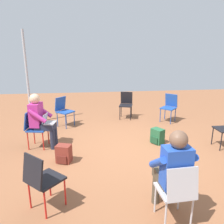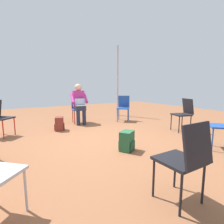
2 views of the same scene
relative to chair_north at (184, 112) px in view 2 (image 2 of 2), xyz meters
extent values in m
plane|color=brown|center=(-0.41, -2.30, -0.50)|extent=(14.00, 14.00, 0.00)
cylinder|color=#B7B7BC|center=(1.15, -3.85, -0.29)|extent=(0.02, 0.02, 0.42)
cube|color=black|center=(-0.02, -0.07, -0.06)|extent=(0.50, 0.50, 0.03)
cylinder|color=black|center=(0.09, -0.28, -0.29)|extent=(0.02, 0.02, 0.42)
cylinder|color=black|center=(-0.23, -0.19, -0.29)|extent=(0.02, 0.02, 0.42)
cylinder|color=black|center=(0.19, 0.04, -0.29)|extent=(0.02, 0.02, 0.42)
cylinder|color=black|center=(-0.14, 0.14, -0.29)|extent=(0.02, 0.02, 0.42)
cube|color=black|center=(0.03, 0.11, 0.15)|extent=(0.39, 0.20, 0.40)
cube|color=#1E4799|center=(-2.39, -1.97, -0.06)|extent=(0.46, 0.46, 0.03)
cylinder|color=red|center=(-2.19, -1.83, -0.29)|extent=(0.02, 0.02, 0.42)
cylinder|color=red|center=(-2.25, -2.17, -0.29)|extent=(0.02, 0.02, 0.42)
cylinder|color=red|center=(-2.53, -1.77, -0.29)|extent=(0.02, 0.02, 0.42)
cylinder|color=red|center=(-2.59, -2.11, -0.29)|extent=(0.02, 0.02, 0.42)
cube|color=#1E4799|center=(-2.58, -1.94, 0.15)|extent=(0.16, 0.39, 0.40)
cube|color=#1E4799|center=(-1.88, -0.60, -0.06)|extent=(0.56, 0.56, 0.03)
cylinder|color=#1E4799|center=(-1.64, -0.58, -0.29)|extent=(0.02, 0.02, 0.42)
cylinder|color=#1E4799|center=(-1.87, -0.84, -0.29)|extent=(0.02, 0.02, 0.42)
cylinder|color=#1E4799|center=(-1.90, -0.36, -0.29)|extent=(0.02, 0.02, 0.42)
cylinder|color=#1E4799|center=(-2.12, -0.61, -0.29)|extent=(0.02, 0.02, 0.42)
cube|color=#1E4799|center=(-2.03, -0.47, 0.15)|extent=(0.32, 0.35, 0.40)
cube|color=black|center=(-1.86, -4.04, -0.06)|extent=(0.57, 0.57, 0.03)
cylinder|color=red|center=(-1.87, -3.80, -0.29)|extent=(0.02, 0.02, 0.42)
cylinder|color=red|center=(-1.62, -4.03, -0.29)|extent=(0.02, 0.02, 0.42)
cylinder|color=red|center=(-2.11, -4.05, -0.29)|extent=(0.02, 0.02, 0.42)
cube|color=#1E4799|center=(1.21, -0.56, -0.06)|extent=(0.57, 0.57, 0.03)
cylinder|color=#1E4799|center=(1.21, -0.80, -0.29)|extent=(0.02, 0.02, 0.42)
cylinder|color=#1E4799|center=(0.97, -0.56, -0.29)|extent=(0.02, 0.02, 0.42)
cube|color=black|center=(1.79, -2.50, -0.06)|extent=(0.40, 0.40, 0.03)
cylinder|color=black|center=(1.62, -2.67, -0.29)|extent=(0.02, 0.02, 0.42)
cylinder|color=black|center=(1.62, -2.33, -0.29)|extent=(0.02, 0.02, 0.42)
cylinder|color=black|center=(1.96, -2.67, -0.29)|extent=(0.02, 0.02, 0.42)
cylinder|color=black|center=(1.96, -2.33, -0.29)|extent=(0.02, 0.02, 0.42)
cube|color=black|center=(1.98, -2.50, 0.15)|extent=(0.10, 0.38, 0.40)
cylinder|color=#23283D|center=(-2.02, -1.94, -0.27)|extent=(0.11, 0.11, 0.45)
cylinder|color=#23283D|center=(-2.05, -2.12, -0.27)|extent=(0.11, 0.11, 0.45)
cube|color=#23283D|center=(-2.20, -2.00, 0.01)|extent=(0.47, 0.37, 0.14)
cube|color=#B22D84|center=(-2.39, -1.97, 0.27)|extent=(0.28, 0.37, 0.52)
sphere|color=#DBAD89|center=(-2.39, -1.97, 0.63)|extent=(0.22, 0.22, 0.22)
cylinder|color=#B22D84|center=(-2.26, -1.79, 0.30)|extent=(0.41, 0.16, 0.31)
cylinder|color=#B22D84|center=(-2.33, -2.18, 0.30)|extent=(0.41, 0.16, 0.31)
cube|color=#9EA0A5|center=(-2.09, -2.02, 0.09)|extent=(0.27, 0.33, 0.02)
cube|color=#B2D1F2|center=(-2.20, -2.00, 0.20)|extent=(0.10, 0.30, 0.20)
cube|color=#235B38|center=(0.37, -2.10, -0.32)|extent=(0.32, 0.34, 0.36)
cube|color=#1C492C|center=(0.37, -2.10, -0.40)|extent=(0.32, 0.30, 0.16)
cube|color=maroon|center=(-1.75, -2.76, -0.32)|extent=(0.33, 0.28, 0.36)
cube|color=maroon|center=(-1.75, -2.76, -0.40)|extent=(0.27, 0.30, 0.16)
cylinder|color=#B2B2B7|center=(-2.97, -0.12, 0.86)|extent=(0.07, 0.07, 2.71)
camera|label=1|loc=(-1.29, -6.75, 1.64)|focal=35.00mm
camera|label=2|loc=(2.85, -3.94, 0.68)|focal=28.00mm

